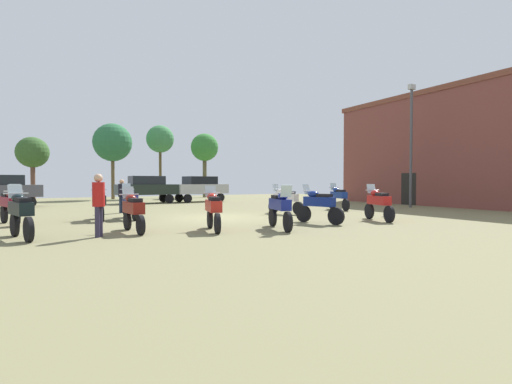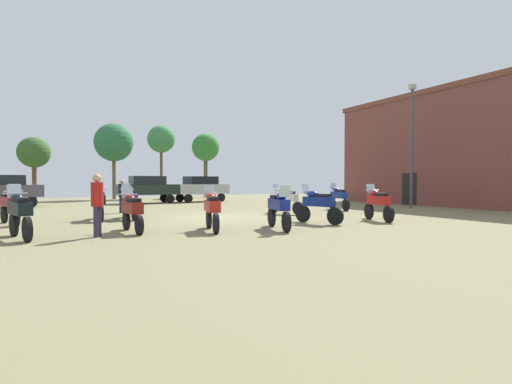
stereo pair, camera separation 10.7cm
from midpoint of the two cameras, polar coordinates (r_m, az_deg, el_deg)
name	(u,v)px [view 1 (the left image)]	position (r m, az deg, el deg)	size (l,w,h in m)	color
ground_plane	(216,218)	(16.90, -6.31, -3.87)	(44.00, 52.00, 0.02)	olive
brick_building	(478,148)	(28.54, 30.42, 5.82)	(6.12, 19.19, 7.64)	brown
motorcycle_1	(10,205)	(16.65, -33.34, -1.61)	(0.88, 2.22, 1.51)	black
motorcycle_2	(280,207)	(12.63, 3.41, -2.32)	(0.79, 2.25, 1.49)	black
motorcycle_3	(338,197)	(21.65, 12.22, -0.72)	(0.75, 2.23, 1.50)	black
motorcycle_4	(378,203)	(16.17, 17.84, -1.54)	(0.86, 2.17, 1.49)	black
motorcycle_5	(285,199)	(18.66, 4.26, -1.09)	(0.81, 2.21, 1.47)	black
motorcycle_7	(213,209)	(12.30, -6.73, -2.52)	(0.73, 2.06, 1.46)	black
motorcycle_9	(130,202)	(16.95, -18.69, -1.39)	(0.62, 2.16, 1.51)	black
motorcycle_10	(100,202)	(16.77, -22.71, -1.46)	(0.62, 2.15, 1.51)	black
motorcycle_11	(21,212)	(12.34, -32.22, -2.64)	(0.80, 2.13, 1.51)	black
motorcycle_12	(319,204)	(14.51, 9.25, -1.85)	(0.83, 2.06, 1.49)	black
motorcycle_13	(133,210)	(12.49, -18.30, -2.59)	(0.62, 2.07, 1.44)	black
car_1	(3,188)	(27.93, -34.03, 0.44)	(4.38, 1.99, 2.00)	black
car_2	(200,187)	(30.22, -8.57, 0.76)	(4.53, 2.45, 2.00)	black
car_3	(147,187)	(28.83, -16.29, 0.68)	(4.38, 2.00, 2.00)	black
person_1	(99,200)	(11.74, -22.94, -1.12)	(0.47, 0.47, 1.82)	#2D283F
person_2	(122,193)	(20.30, -19.77, -0.20)	(0.48, 0.48, 1.70)	#1F283E
tree_2	(113,143)	(36.68, -20.95, 6.97)	(3.41, 3.41, 6.84)	brown
tree_3	(32,153)	(36.82, -30.78, 5.09)	(2.57, 2.57, 5.33)	brown
tree_4	(205,148)	(38.60, -7.86, 6.57)	(2.76, 2.76, 6.43)	brown
tree_6	(160,140)	(37.82, -14.37, 7.68)	(2.62, 2.62, 7.01)	brown
lamp_post	(411,140)	(25.17, 22.29, 7.32)	(0.44, 0.24, 7.52)	#47474C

